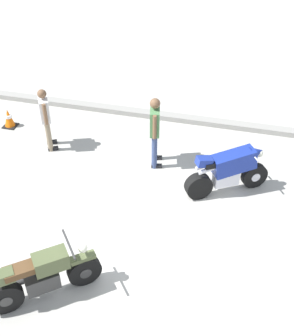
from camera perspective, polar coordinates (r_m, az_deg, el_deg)
name	(u,v)px	position (r m, az deg, el deg)	size (l,w,h in m)	color
ground_plane	(148,234)	(8.52, 0.10, -8.99)	(40.00, 40.00, 0.00)	#ADAAA3
curb_edge	(189,119)	(12.07, 5.67, 6.60)	(14.00, 0.30, 0.15)	gray
motorcycle_olive_vintage	(44,277)	(7.39, -13.85, -14.13)	(1.60, 1.37, 1.07)	black
motorcycle_blue_sportbike	(229,170)	(9.32, 11.05, -0.28)	(1.77, 1.17, 1.14)	black
person_in_white_shirt	(46,116)	(10.76, -13.61, 6.90)	(0.48, 0.59, 1.64)	gray
person_in_green_shirt	(155,128)	(9.80, 1.07, 5.52)	(0.40, 0.68, 1.77)	#384772
traffic_cone	(9,118)	(12.31, -18.26, 6.44)	(0.36, 0.36, 0.53)	black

